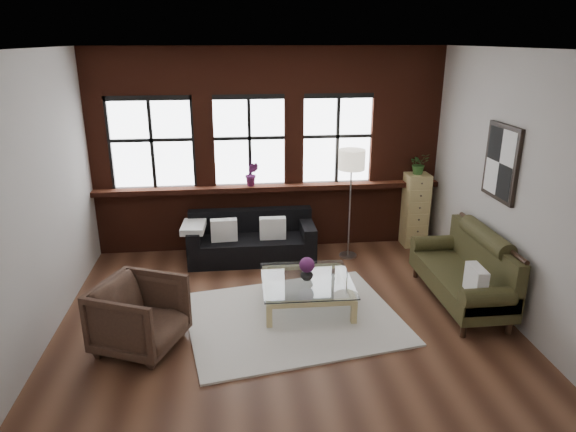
{
  "coord_description": "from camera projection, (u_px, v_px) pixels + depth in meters",
  "views": [
    {
      "loc": [
        -0.6,
        -5.55,
        3.3
      ],
      "look_at": [
        0.1,
        0.6,
        1.15
      ],
      "focal_mm": 32.0,
      "sensor_mm": 36.0,
      "label": 1
    }
  ],
  "objects": [
    {
      "name": "floor",
      "position": [
        285.0,
        319.0,
        6.36
      ],
      "size": [
        5.5,
        5.5,
        0.0
      ],
      "primitive_type": "plane",
      "color": "#442619",
      "rests_on": "ground"
    },
    {
      "name": "ceiling",
      "position": [
        285.0,
        49.0,
        5.31
      ],
      "size": [
        5.5,
        5.5,
        0.0
      ],
      "primitive_type": "plane",
      "rotation": [
        3.14,
        0.0,
        0.0
      ],
      "color": "white",
      "rests_on": "ground"
    },
    {
      "name": "wall_back",
      "position": [
        268.0,
        151.0,
        8.18
      ],
      "size": [
        5.5,
        0.0,
        5.5
      ],
      "primitive_type": "plane",
      "rotation": [
        1.57,
        0.0,
        0.0
      ],
      "color": "#AFAAA3",
      "rests_on": "ground"
    },
    {
      "name": "wall_front",
      "position": [
        325.0,
        303.0,
        3.49
      ],
      "size": [
        5.5,
        0.0,
        5.5
      ],
      "primitive_type": "plane",
      "rotation": [
        -1.57,
        0.0,
        0.0
      ],
      "color": "#AFAAA3",
      "rests_on": "ground"
    },
    {
      "name": "wall_left",
      "position": [
        33.0,
        205.0,
        5.54
      ],
      "size": [
        0.0,
        5.0,
        5.0
      ],
      "primitive_type": "plane",
      "rotation": [
        1.57,
        0.0,
        1.57
      ],
      "color": "#AFAAA3",
      "rests_on": "ground"
    },
    {
      "name": "wall_right",
      "position": [
        514.0,
        189.0,
        6.13
      ],
      "size": [
        0.0,
        5.0,
        5.0
      ],
      "primitive_type": "plane",
      "rotation": [
        1.57,
        0.0,
        -1.57
      ],
      "color": "#AFAAA3",
      "rests_on": "ground"
    },
    {
      "name": "brick_backwall",
      "position": [
        269.0,
        152.0,
        8.13
      ],
      "size": [
        5.5,
        0.12,
        3.2
      ],
      "primitive_type": null,
      "color": "#461C10",
      "rests_on": "floor"
    },
    {
      "name": "sill_ledge",
      "position": [
        270.0,
        187.0,
        8.23
      ],
      "size": [
        5.5,
        0.3,
        0.08
      ],
      "primitive_type": "cube",
      "color": "#461C10",
      "rests_on": "brick_backwall"
    },
    {
      "name": "window_left",
      "position": [
        152.0,
        145.0,
        7.9
      ],
      "size": [
        1.38,
        0.1,
        1.5
      ],
      "primitive_type": null,
      "color": "black",
      "rests_on": "brick_backwall"
    },
    {
      "name": "window_mid",
      "position": [
        250.0,
        143.0,
        8.05
      ],
      "size": [
        1.38,
        0.1,
        1.5
      ],
      "primitive_type": null,
      "color": "black",
      "rests_on": "brick_backwall"
    },
    {
      "name": "window_right",
      "position": [
        337.0,
        141.0,
        8.2
      ],
      "size": [
        1.38,
        0.1,
        1.5
      ],
      "primitive_type": null,
      "color": "black",
      "rests_on": "brick_backwall"
    },
    {
      "name": "wall_poster",
      "position": [
        502.0,
        163.0,
        6.32
      ],
      "size": [
        0.05,
        0.74,
        0.94
      ],
      "primitive_type": null,
      "color": "black",
      "rests_on": "wall_right"
    },
    {
      "name": "shag_rug",
      "position": [
        293.0,
        318.0,
        6.37
      ],
      "size": [
        2.85,
        2.41,
        0.03
      ],
      "primitive_type": "cube",
      "rotation": [
        0.0,
        0.0,
        0.17
      ],
      "color": "beige",
      "rests_on": "floor"
    },
    {
      "name": "dark_sofa",
      "position": [
        252.0,
        238.0,
        7.99
      ],
      "size": [
        1.95,
        0.79,
        0.71
      ],
      "primitive_type": null,
      "color": "black",
      "rests_on": "floor"
    },
    {
      "name": "pillow_a",
      "position": [
        224.0,
        230.0,
        7.79
      ],
      "size": [
        0.41,
        0.16,
        0.34
      ],
      "primitive_type": "cube",
      "rotation": [
        0.0,
        0.0,
        0.06
      ],
      "color": "white",
      "rests_on": "dark_sofa"
    },
    {
      "name": "pillow_b",
      "position": [
        273.0,
        228.0,
        7.87
      ],
      "size": [
        0.4,
        0.15,
        0.34
      ],
      "primitive_type": "cube",
      "rotation": [
        0.0,
        0.0,
        -0.02
      ],
      "color": "white",
      "rests_on": "dark_sofa"
    },
    {
      "name": "vintage_settee",
      "position": [
        461.0,
        268.0,
        6.61
      ],
      "size": [
        0.82,
        1.85,
        0.99
      ],
      "primitive_type": null,
      "color": "#333017",
      "rests_on": "floor"
    },
    {
      "name": "pillow_settee",
      "position": [
        476.0,
        280.0,
        6.04
      ],
      "size": [
        0.16,
        0.39,
        0.34
      ],
      "primitive_type": "cube",
      "rotation": [
        0.0,
        0.0,
        -0.04
      ],
      "color": "white",
      "rests_on": "vintage_settee"
    },
    {
      "name": "armchair",
      "position": [
        140.0,
        316.0,
        5.68
      ],
      "size": [
        1.14,
        1.12,
        0.79
      ],
      "primitive_type": "imported",
      "rotation": [
        0.0,
        0.0,
        1.16
      ],
      "color": "#3D291E",
      "rests_on": "floor"
    },
    {
      "name": "coffee_table",
      "position": [
        307.0,
        293.0,
        6.64
      ],
      "size": [
        1.17,
        1.17,
        0.38
      ],
      "primitive_type": null,
      "rotation": [
        0.0,
        0.0,
        -0.02
      ],
      "color": "tan",
      "rests_on": "shag_rug"
    },
    {
      "name": "vase",
      "position": [
        307.0,
        274.0,
        6.55
      ],
      "size": [
        0.21,
        0.21,
        0.17
      ],
      "primitive_type": "imported",
      "rotation": [
        0.0,
        0.0,
        0.37
      ],
      "color": "#B2B2B2",
      "rests_on": "coffee_table"
    },
    {
      "name": "flowers",
      "position": [
        307.0,
        265.0,
        6.51
      ],
      "size": [
        0.2,
        0.2,
        0.2
      ],
      "primitive_type": "sphere",
      "color": "#5F2058",
      "rests_on": "vase"
    },
    {
      "name": "drawer_chest",
      "position": [
        415.0,
        210.0,
        8.49
      ],
      "size": [
        0.38,
        0.38,
        1.22
      ],
      "primitive_type": "cube",
      "color": "tan",
      "rests_on": "floor"
    },
    {
      "name": "potted_plant_top",
      "position": [
        419.0,
        164.0,
        8.24
      ],
      "size": [
        0.35,
        0.32,
        0.34
      ],
      "primitive_type": "imported",
      "rotation": [
        0.0,
        0.0,
        0.18
      ],
      "color": "#2D5923",
      "rests_on": "drawer_chest"
    },
    {
      "name": "floor_lamp",
      "position": [
        350.0,
        200.0,
        7.9
      ],
      "size": [
        0.4,
        0.4,
        1.88
      ],
      "primitive_type": null,
      "color": "#A5A5A8",
      "rests_on": "floor"
    },
    {
      "name": "sill_plant",
      "position": [
        252.0,
        174.0,
        8.09
      ],
      "size": [
        0.24,
        0.2,
        0.38
      ],
      "primitive_type": "imported",
      "rotation": [
        0.0,
        0.0,
        -0.17
      ],
      "color": "#5F2058",
      "rests_on": "sill_ledge"
    }
  ]
}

